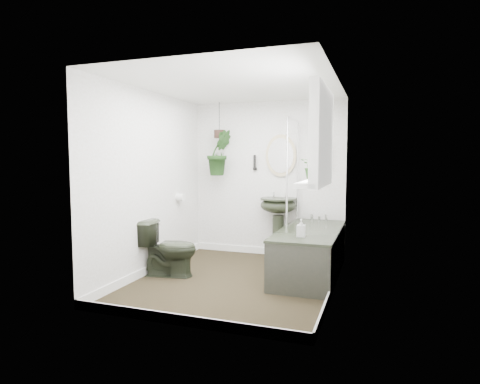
% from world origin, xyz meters
% --- Properties ---
extents(floor, '(2.30, 2.80, 0.02)m').
position_xyz_m(floor, '(0.00, 0.00, -0.01)').
color(floor, black).
rests_on(floor, ground).
extents(ceiling, '(2.30, 2.80, 0.02)m').
position_xyz_m(ceiling, '(0.00, 0.00, 2.31)').
color(ceiling, white).
rests_on(ceiling, ground).
extents(wall_back, '(2.30, 0.02, 2.30)m').
position_xyz_m(wall_back, '(0.00, 1.41, 1.15)').
color(wall_back, white).
rests_on(wall_back, ground).
extents(wall_front, '(2.30, 0.02, 2.30)m').
position_xyz_m(wall_front, '(0.00, -1.41, 1.15)').
color(wall_front, white).
rests_on(wall_front, ground).
extents(wall_left, '(0.02, 2.80, 2.30)m').
position_xyz_m(wall_left, '(-1.16, 0.00, 1.15)').
color(wall_left, white).
rests_on(wall_left, ground).
extents(wall_right, '(0.02, 2.80, 2.30)m').
position_xyz_m(wall_right, '(1.16, 0.00, 1.15)').
color(wall_right, white).
rests_on(wall_right, ground).
extents(skirting, '(2.30, 2.80, 0.10)m').
position_xyz_m(skirting, '(0.00, 0.00, 0.05)').
color(skirting, white).
rests_on(skirting, floor).
extents(bathtub, '(0.72, 1.72, 0.58)m').
position_xyz_m(bathtub, '(0.80, 0.50, 0.29)').
color(bathtub, '#252B1D').
rests_on(bathtub, floor).
extents(bath_screen, '(0.04, 0.72, 1.40)m').
position_xyz_m(bath_screen, '(0.47, 0.99, 1.28)').
color(bath_screen, silver).
rests_on(bath_screen, bathtub).
extents(shower_box, '(0.20, 0.10, 0.35)m').
position_xyz_m(shower_box, '(0.80, 1.34, 1.55)').
color(shower_box, white).
rests_on(shower_box, wall_back).
extents(oval_mirror, '(0.46, 0.03, 0.62)m').
position_xyz_m(oval_mirror, '(0.21, 1.37, 1.50)').
color(oval_mirror, '#C8B387').
rests_on(oval_mirror, wall_back).
extents(wall_sconce, '(0.04, 0.04, 0.22)m').
position_xyz_m(wall_sconce, '(-0.19, 1.36, 1.40)').
color(wall_sconce, black).
rests_on(wall_sconce, wall_back).
extents(toilet_roll_holder, '(0.11, 0.11, 0.11)m').
position_xyz_m(toilet_roll_holder, '(-1.10, 0.70, 0.90)').
color(toilet_roll_holder, white).
rests_on(toilet_roll_holder, wall_left).
extents(window_recess, '(0.08, 1.00, 0.90)m').
position_xyz_m(window_recess, '(1.09, -0.70, 1.65)').
color(window_recess, white).
rests_on(window_recess, wall_right).
extents(window_sill, '(0.18, 1.00, 0.04)m').
position_xyz_m(window_sill, '(1.02, -0.70, 1.23)').
color(window_sill, white).
rests_on(window_sill, wall_right).
extents(window_blinds, '(0.01, 0.86, 0.76)m').
position_xyz_m(window_blinds, '(1.04, -0.70, 1.65)').
color(window_blinds, white).
rests_on(window_blinds, wall_right).
extents(toilet, '(0.74, 0.50, 0.69)m').
position_xyz_m(toilet, '(-0.85, -0.09, 0.35)').
color(toilet, '#252B1D').
rests_on(toilet, floor).
extents(pedestal_sink, '(0.60, 0.54, 0.89)m').
position_xyz_m(pedestal_sink, '(0.21, 1.24, 0.45)').
color(pedestal_sink, '#252B1D').
rests_on(pedestal_sink, floor).
extents(sill_plant, '(0.28, 0.26, 0.26)m').
position_xyz_m(sill_plant, '(0.97, -0.40, 1.38)').
color(sill_plant, black).
rests_on(sill_plant, window_sill).
extents(hanging_plant, '(0.48, 0.47, 0.68)m').
position_xyz_m(hanging_plant, '(-0.70, 1.21, 1.54)').
color(hanging_plant, black).
rests_on(hanging_plant, ceiling).
extents(soap_bottle, '(0.09, 0.10, 0.20)m').
position_xyz_m(soap_bottle, '(0.78, -0.01, 0.68)').
color(soap_bottle, '#2B2425').
rests_on(soap_bottle, bathtub).
extents(hanging_pot, '(0.16, 0.16, 0.12)m').
position_xyz_m(hanging_pot, '(-0.70, 1.21, 1.82)').
color(hanging_pot, black).
rests_on(hanging_pot, ceiling).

